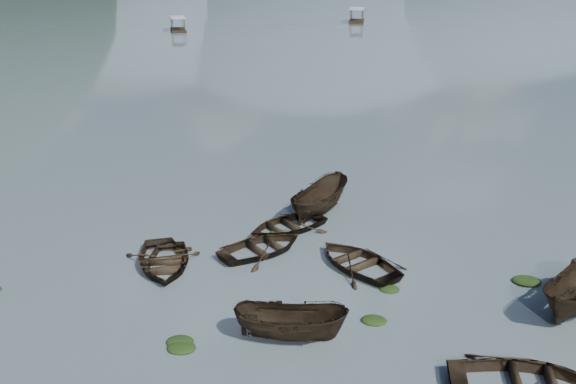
# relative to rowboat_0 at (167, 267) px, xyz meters

# --- Properties ---
(ground_plane) EXTENTS (2400.00, 2400.00, 0.00)m
(ground_plane) POSITION_rel_rowboat_0_xyz_m (4.87, -7.17, 0.00)
(ground_plane) COLOR #516065
(rowboat_0) EXTENTS (3.61, 4.52, 0.84)m
(rowboat_0) POSITION_rel_rowboat_0_xyz_m (0.00, 0.00, 0.00)
(rowboat_0) COLOR black
(rowboat_0) RESTS_ON ground
(rowboat_1) EXTENTS (5.30, 5.20, 0.90)m
(rowboat_1) POSITION_rel_rowboat_0_xyz_m (3.99, 2.03, 0.00)
(rowboat_1) COLOR black
(rowboat_1) RESTS_ON ground
(rowboat_2) EXTENTS (4.21, 1.61, 1.62)m
(rowboat_2) POSITION_rel_rowboat_0_xyz_m (6.11, -4.91, 0.00)
(rowboat_2) COLOR black
(rowboat_2) RESTS_ON ground
(rowboat_3) EXTENTS (5.44, 5.49, 0.93)m
(rowboat_3) POSITION_rel_rowboat_0_xyz_m (8.47, 1.06, 0.00)
(rowboat_3) COLOR black
(rowboat_3) RESTS_ON ground
(rowboat_5) EXTENTS (4.26, 4.93, 1.85)m
(rowboat_5) POSITION_rel_rowboat_0_xyz_m (16.98, -1.71, 0.00)
(rowboat_5) COLOR black
(rowboat_5) RESTS_ON ground
(rowboat_6) EXTENTS (4.57, 5.30, 0.92)m
(rowboat_6) POSITION_rel_rowboat_0_xyz_m (-0.29, 0.07, 0.00)
(rowboat_6) COLOR black
(rowboat_6) RESTS_ON ground
(rowboat_7) EXTENTS (5.26, 5.11, 0.89)m
(rowboat_7) POSITION_rel_rowboat_0_xyz_m (4.82, 4.72, 0.00)
(rowboat_7) COLOR black
(rowboat_7) RESTS_ON ground
(rowboat_8) EXTENTS (3.77, 5.20, 1.89)m
(rowboat_8) POSITION_rel_rowboat_0_xyz_m (6.29, 7.13, 0.00)
(rowboat_8) COLOR black
(rowboat_8) RESTS_ON ground
(weed_clump_1) EXTENTS (1.02, 0.81, 0.22)m
(weed_clump_1) POSITION_rel_rowboat_0_xyz_m (2.16, -5.67, 0.00)
(weed_clump_1) COLOR black
(weed_clump_1) RESTS_ON ground
(weed_clump_2) EXTENTS (1.05, 0.84, 0.23)m
(weed_clump_2) POSITION_rel_rowboat_0_xyz_m (2.32, -6.04, 0.00)
(weed_clump_2) COLOR black
(weed_clump_2) RESTS_ON ground
(weed_clump_3) EXTENTS (0.85, 0.72, 0.19)m
(weed_clump_3) POSITION_rel_rowboat_0_xyz_m (9.81, -0.89, 0.00)
(weed_clump_3) COLOR black
(weed_clump_3) RESTS_ON ground
(weed_clump_4) EXTENTS (1.00, 0.79, 0.21)m
(weed_clump_4) POSITION_rel_rowboat_0_xyz_m (9.15, -3.40, 0.00)
(weed_clump_4) COLOR black
(weed_clump_4) RESTS_ON ground
(weed_clump_6) EXTENTS (0.91, 0.76, 0.19)m
(weed_clump_6) POSITION_rel_rowboat_0_xyz_m (4.48, 4.23, 0.00)
(weed_clump_6) COLOR black
(weed_clump_6) RESTS_ON ground
(weed_clump_7) EXTENTS (1.21, 0.97, 0.26)m
(weed_clump_7) POSITION_rel_rowboat_0_xyz_m (15.65, 0.43, 0.00)
(weed_clump_7) COLOR black
(weed_clump_7) RESTS_ON ground
(pontoon_left) EXTENTS (4.31, 6.49, 2.30)m
(pontoon_left) POSITION_rel_rowboat_0_xyz_m (-23.68, 85.66, 0.00)
(pontoon_left) COLOR black
(pontoon_left) RESTS_ON ground
(pontoon_centre) EXTENTS (2.88, 6.65, 2.53)m
(pontoon_centre) POSITION_rel_rowboat_0_xyz_m (6.70, 103.60, 0.00)
(pontoon_centre) COLOR black
(pontoon_centre) RESTS_ON ground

